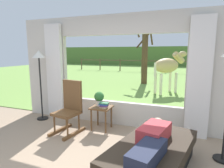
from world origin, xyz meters
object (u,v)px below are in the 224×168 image
object	(u,v)px
side_table	(101,111)
horse	(168,66)
rocking_chair	(70,107)
reclining_person	(152,139)
floor_lamp_left	(39,64)
potted_plant	(99,98)
pasture_tree	(144,52)
recliner_sofa	(152,157)
book_stack	(104,105)

from	to	relation	value
side_table	horse	world-z (taller)	horse
rocking_chair	horse	bearing A→B (deg)	79.25
horse	reclining_person	bearing A→B (deg)	-47.70
rocking_chair	floor_lamp_left	world-z (taller)	floor_lamp_left
floor_lamp_left	horse	distance (m)	5.15
potted_plant	floor_lamp_left	size ratio (longest dim) A/B	0.18
rocking_chair	pasture_tree	distance (m)	6.93
recliner_sofa	floor_lamp_left	distance (m)	3.45
rocking_chair	pasture_tree	size ratio (longest dim) A/B	0.29
reclining_person	side_table	distance (m)	1.77
recliner_sofa	pasture_tree	xyz separation A→B (m)	(-1.63, 7.61, 1.52)
recliner_sofa	pasture_tree	world-z (taller)	pasture_tree
side_table	book_stack	distance (m)	0.19
recliner_sofa	floor_lamp_left	world-z (taller)	floor_lamp_left
side_table	horse	size ratio (longest dim) A/B	0.30
side_table	horse	distance (m)	4.59
recliner_sofa	side_table	size ratio (longest dim) A/B	3.57
recliner_sofa	horse	distance (m)	5.63
potted_plant	pasture_tree	world-z (taller)	pasture_tree
pasture_tree	side_table	bearing A→B (deg)	-87.11
recliner_sofa	potted_plant	bearing A→B (deg)	151.80
rocking_chair	floor_lamp_left	distance (m)	1.47
potted_plant	book_stack	distance (m)	0.24
horse	pasture_tree	bearing A→B (deg)	163.80
recliner_sofa	reclining_person	bearing A→B (deg)	-77.16
reclining_person	potted_plant	size ratio (longest dim) A/B	4.46
floor_lamp_left	pasture_tree	distance (m)	6.56
rocking_chair	side_table	size ratio (longest dim) A/B	2.15
horse	pasture_tree	distance (m)	2.55
reclining_person	pasture_tree	xyz separation A→B (m)	(-1.63, 7.66, 1.21)
floor_lamp_left	horse	world-z (taller)	floor_lamp_left
recliner_sofa	horse	size ratio (longest dim) A/B	1.07
horse	pasture_tree	xyz separation A→B (m)	(-1.39, 2.06, 0.58)
side_table	pasture_tree	size ratio (longest dim) A/B	0.13
recliner_sofa	rocking_chair	xyz separation A→B (m)	(-1.89, 0.78, 0.33)
pasture_tree	rocking_chair	bearing A→B (deg)	-92.21
book_stack	rocking_chair	bearing A→B (deg)	-156.33
reclining_person	book_stack	distance (m)	1.66
reclining_person	recliner_sofa	bearing A→B (deg)	102.84
reclining_person	potted_plant	world-z (taller)	potted_plant
side_table	potted_plant	world-z (taller)	potted_plant
potted_plant	book_stack	world-z (taller)	potted_plant
recliner_sofa	book_stack	world-z (taller)	book_stack
side_table	potted_plant	xyz separation A→B (m)	(-0.08, 0.06, 0.28)
potted_plant	side_table	bearing A→B (deg)	-36.87
recliner_sofa	side_table	world-z (taller)	side_table
recliner_sofa	floor_lamp_left	size ratio (longest dim) A/B	1.06
reclining_person	floor_lamp_left	distance (m)	3.37
book_stack	horse	size ratio (longest dim) A/B	0.12
floor_lamp_left	rocking_chair	bearing A→B (deg)	-20.62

